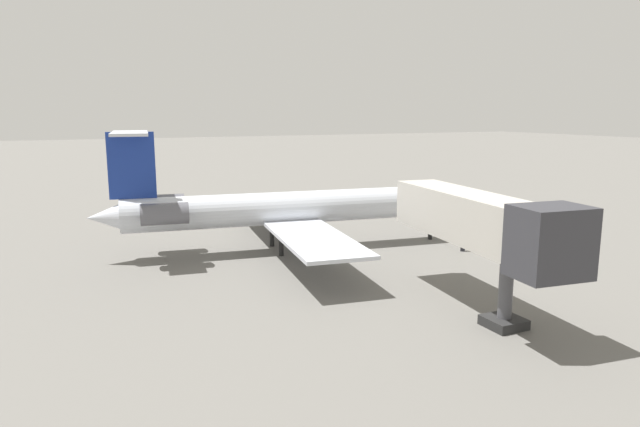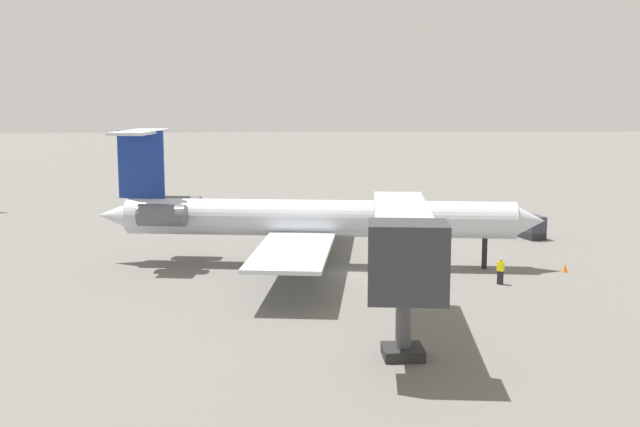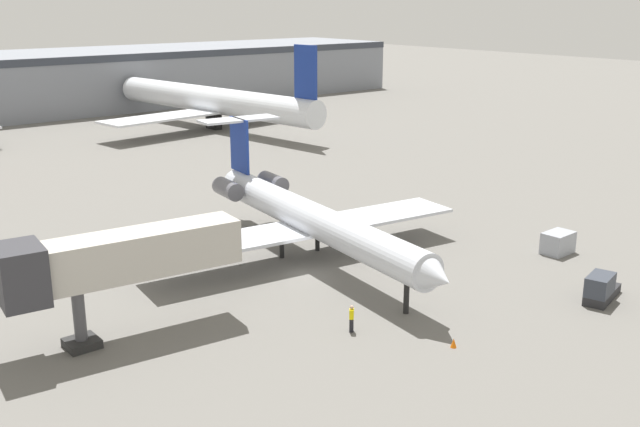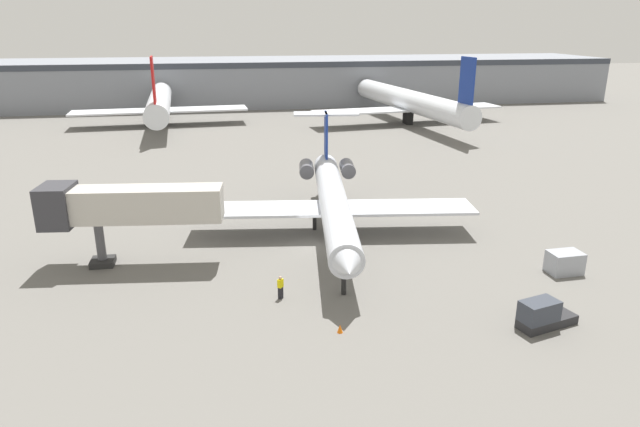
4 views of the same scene
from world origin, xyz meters
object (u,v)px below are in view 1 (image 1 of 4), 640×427
ground_crew_marshaller (463,240)px  baggage_tug_lead (419,204)px  regional_jet (288,207)px  traffic_cone_near (488,234)px  cargo_container_uld (333,201)px  jet_bridge (487,225)px

ground_crew_marshaller → baggage_tug_lead: baggage_tug_lead is taller
regional_jet → traffic_cone_near: bearing=-99.5°
ground_crew_marshaller → cargo_container_uld: 21.92m
regional_jet → cargo_container_uld: (15.86, -11.58, -2.53)m
jet_bridge → ground_crew_marshaller: bearing=-34.7°
regional_jet → ground_crew_marshaller: regional_jet is taller
jet_bridge → cargo_container_uld: jet_bridge is taller
jet_bridge → cargo_container_uld: bearing=-12.6°
regional_jet → cargo_container_uld: regional_jet is taller
regional_jet → traffic_cone_near: 17.85m
ground_crew_marshaller → cargo_container_uld: (21.92, 0.51, -0.01)m
ground_crew_marshaller → baggage_tug_lead: 17.21m
ground_crew_marshaller → jet_bridge: bearing=145.3°
baggage_tug_lead → regional_jet: bearing=117.3°
cargo_container_uld → traffic_cone_near: size_ratio=4.65×
regional_jet → jet_bridge: bearing=-166.7°
jet_bridge → ground_crew_marshaller: jet_bridge is taller
cargo_container_uld → traffic_cone_near: 19.65m
cargo_container_uld → baggage_tug_lead: bearing=-129.8°
ground_crew_marshaller → baggage_tug_lead: size_ratio=0.40×
jet_bridge → cargo_container_uld: 34.45m
cargo_container_uld → regional_jet: bearing=143.9°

